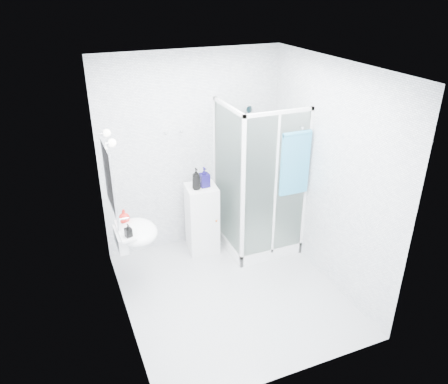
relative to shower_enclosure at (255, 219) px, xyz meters
name	(u,v)px	position (x,y,z in m)	size (l,w,h in m)	color
room	(232,193)	(-0.67, -0.77, 0.85)	(2.40, 2.60, 2.60)	white
shower_enclosure	(255,219)	(0.00, 0.00, 0.00)	(0.90, 0.95, 2.00)	white
wall_basin	(134,233)	(-1.66, -0.32, 0.35)	(0.46, 0.56, 0.35)	white
mirror	(109,178)	(-1.85, -0.32, 1.05)	(0.02, 0.60, 0.70)	white
vanity_lights	(109,138)	(-1.80, -0.32, 1.47)	(0.10, 0.40, 0.08)	silver
wall_hooks	(174,132)	(-0.92, 0.49, 1.17)	(0.23, 0.06, 0.03)	silver
storage_cabinet	(202,219)	(-0.66, 0.24, 0.02)	(0.42, 0.43, 0.94)	white
hand_towel	(295,162)	(0.30, -0.40, 0.92)	(0.37, 0.05, 0.80)	teal
shampoo_bottle_a	(196,179)	(-0.74, 0.20, 0.63)	(0.11, 0.11, 0.28)	black
shampoo_bottle_b	(204,177)	(-0.62, 0.23, 0.62)	(0.12, 0.12, 0.26)	#120C4C
soap_dispenser_orange	(124,216)	(-1.72, -0.16, 0.50)	(0.13, 0.13, 0.16)	red
soap_dispenser_black	(128,230)	(-1.74, -0.48, 0.49)	(0.07, 0.07, 0.15)	black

